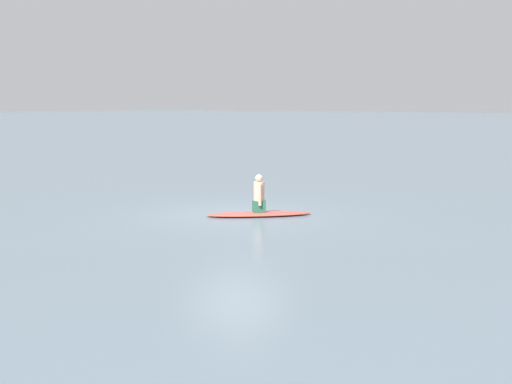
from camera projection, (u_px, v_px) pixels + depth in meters
name	position (u px, v px, depth m)	size (l,w,h in m)	color
ground_plane	(237.00, 214.00, 16.47)	(400.00, 400.00, 0.00)	slate
surfboard	(259.00, 214.00, 16.24)	(2.66, 0.65, 0.10)	#D84C3F
person_paddler	(259.00, 195.00, 16.17)	(0.40, 0.40, 0.94)	#26664C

